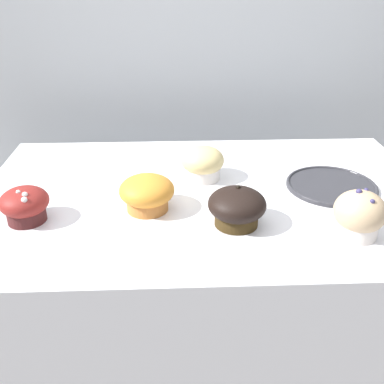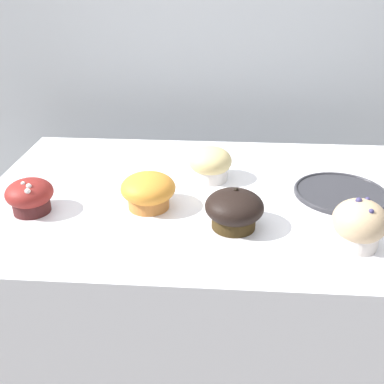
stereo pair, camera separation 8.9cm
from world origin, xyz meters
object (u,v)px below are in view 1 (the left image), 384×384
at_px(muffin_front_left, 25,205).
at_px(muffin_front_center, 147,193).
at_px(muffin_back_left, 202,163).
at_px(muffin_front_right, 237,207).
at_px(muffin_back_right, 359,215).
at_px(serving_plate, 331,185).

bearing_deg(muffin_front_left, muffin_front_center, 8.55).
bearing_deg(muffin_front_left, muffin_back_left, 26.66).
bearing_deg(muffin_front_right, muffin_back_right, -12.25).
relative_size(muffin_back_right, muffin_front_right, 0.85).
bearing_deg(muffin_front_center, muffin_front_left, -171.45).
height_order(muffin_back_right, muffin_front_left, muffin_back_right).
xyz_separation_m(muffin_front_left, muffin_front_right, (0.41, -0.03, 0.00)).
height_order(muffin_back_left, serving_plate, muffin_back_left).
distance_m(muffin_front_center, muffin_front_right, 0.19).
bearing_deg(muffin_front_center, serving_plate, 11.57).
bearing_deg(muffin_back_right, muffin_front_right, 167.75).
xyz_separation_m(muffin_back_left, muffin_front_right, (0.05, -0.21, -0.00)).
height_order(muffin_front_center, muffin_front_right, muffin_front_right).
distance_m(muffin_back_right, muffin_front_right, 0.22).
xyz_separation_m(muffin_back_right, serving_plate, (0.02, 0.20, -0.04)).
bearing_deg(muffin_front_right, muffin_front_left, 175.65).
relative_size(muffin_front_center, serving_plate, 0.56).
bearing_deg(muffin_front_left, serving_plate, 10.48).
relative_size(muffin_back_left, muffin_front_right, 0.90).
height_order(muffin_front_right, serving_plate, muffin_front_right).
xyz_separation_m(muffin_front_center, muffin_front_right, (0.17, -0.07, 0.00)).
bearing_deg(muffin_back_left, serving_plate, -11.64).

